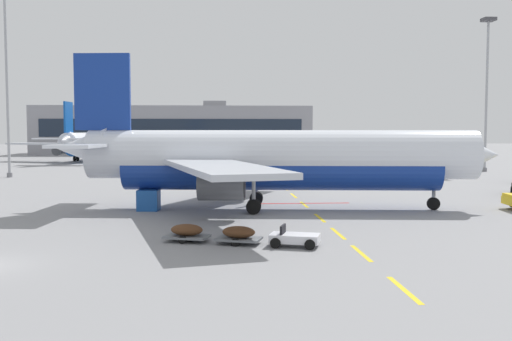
{
  "coord_description": "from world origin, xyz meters",
  "views": [
    {
      "loc": [
        10.76,
        -26.92,
        6.19
      ],
      "look_at": [
        14.36,
        26.86,
        2.48
      ],
      "focal_mm": 41.05,
      "sensor_mm": 36.0,
      "label": 1
    }
  ],
  "objects_px": {
    "airliner_mid_left": "(90,143)",
    "uld_cargo_container": "(149,200)",
    "apron_light_mast_near": "(6,51)",
    "apron_light_mast_far": "(487,76)",
    "airliner_foreground": "(273,159)",
    "baggage_train": "(239,234)"
  },
  "relations": [
    {
      "from": "airliner_mid_left",
      "to": "uld_cargo_container",
      "type": "height_order",
      "value": "airliner_mid_left"
    },
    {
      "from": "airliner_mid_left",
      "to": "apron_light_mast_near",
      "type": "xyz_separation_m",
      "value": [
        -1.74,
        -41.08,
        12.83
      ]
    },
    {
      "from": "apron_light_mast_near",
      "to": "apron_light_mast_far",
      "type": "relative_size",
      "value": 1.18
    },
    {
      "from": "airliner_foreground",
      "to": "airliner_mid_left",
      "type": "xyz_separation_m",
      "value": [
        -29.99,
        74.54,
        -0.29
      ]
    },
    {
      "from": "baggage_train",
      "to": "airliner_foreground",
      "type": "bearing_deg",
      "value": 77.13
    },
    {
      "from": "airliner_mid_left",
      "to": "apron_light_mast_far",
      "type": "xyz_separation_m",
      "value": [
        65.71,
        -34.94,
        10.64
      ]
    },
    {
      "from": "airliner_mid_left",
      "to": "apron_light_mast_far",
      "type": "height_order",
      "value": "apron_light_mast_far"
    },
    {
      "from": "uld_cargo_container",
      "to": "apron_light_mast_near",
      "type": "height_order",
      "value": "apron_light_mast_near"
    },
    {
      "from": "uld_cargo_container",
      "to": "apron_light_mast_near",
      "type": "distance_m",
      "value": 43.07
    },
    {
      "from": "airliner_mid_left",
      "to": "baggage_train",
      "type": "distance_m",
      "value": 92.52
    },
    {
      "from": "uld_cargo_container",
      "to": "apron_light_mast_far",
      "type": "height_order",
      "value": "apron_light_mast_far"
    },
    {
      "from": "airliner_foreground",
      "to": "uld_cargo_container",
      "type": "xyz_separation_m",
      "value": [
        -9.68,
        -0.05,
        -3.15
      ]
    },
    {
      "from": "apron_light_mast_near",
      "to": "apron_light_mast_far",
      "type": "xyz_separation_m",
      "value": [
        67.45,
        6.13,
        -2.18
      ]
    },
    {
      "from": "airliner_mid_left",
      "to": "baggage_train",
      "type": "height_order",
      "value": "airliner_mid_left"
    },
    {
      "from": "airliner_foreground",
      "to": "airliner_mid_left",
      "type": "distance_m",
      "value": 80.34
    },
    {
      "from": "uld_cargo_container",
      "to": "apron_light_mast_far",
      "type": "bearing_deg",
      "value": 41.12
    },
    {
      "from": "baggage_train",
      "to": "apron_light_mast_far",
      "type": "height_order",
      "value": "apron_light_mast_far"
    },
    {
      "from": "airliner_mid_left",
      "to": "apron_light_mast_near",
      "type": "distance_m",
      "value": 43.07
    },
    {
      "from": "airliner_foreground",
      "to": "baggage_train",
      "type": "distance_m",
      "value": 14.73
    },
    {
      "from": "airliner_mid_left",
      "to": "baggage_train",
      "type": "relative_size",
      "value": 3.74
    },
    {
      "from": "airliner_foreground",
      "to": "uld_cargo_container",
      "type": "bearing_deg",
      "value": -179.71
    },
    {
      "from": "airliner_foreground",
      "to": "uld_cargo_container",
      "type": "height_order",
      "value": "airliner_foreground"
    }
  ]
}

